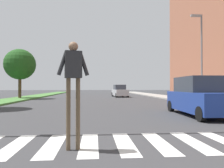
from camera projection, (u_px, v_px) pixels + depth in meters
The scene contains 9 objects.
ground_plane at pixel (97, 98), 27.69m from camera, with size 140.00×140.00×0.00m, color #38383A.
crosswalk at pixel (107, 144), 5.31m from camera, with size 6.75×2.20×0.01m.
median_strip at pixel (22, 98), 24.97m from camera, with size 3.07×64.00×0.15m, color #477A38.
tree_far at pixel (20, 64), 25.37m from camera, with size 3.70×3.70×5.88m.
sidewalk_right at pixel (171, 98), 26.46m from camera, with size 3.00×64.00×0.15m, color #9E9991.
street_lamp_right at pixel (201, 50), 17.97m from camera, with size 1.02×0.24×7.50m.
pedestrian_performer at pixel (73, 78), 4.84m from camera, with size 0.75×0.32×2.49m.
suv_crossing at pixel (200, 97), 10.65m from camera, with size 2.08×4.65×1.97m.
sedan_midblock at pixel (120, 91), 30.25m from camera, with size 2.10×4.22×1.76m.
Camera 1 is at (-0.31, 2.22, 1.44)m, focal length 33.69 mm.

